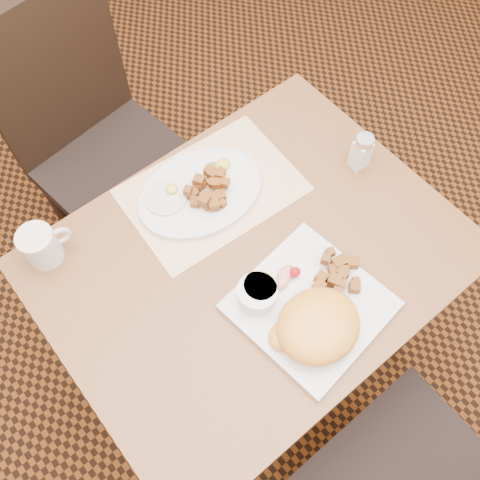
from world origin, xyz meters
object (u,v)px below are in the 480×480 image
plate_oval (201,193)px  coffee_mug (41,246)px  table (252,276)px  salt_shaker (361,151)px  plate_square (310,306)px  chair_far (96,137)px

plate_oval → coffee_mug: 0.37m
table → salt_shaker: 0.39m
salt_shaker → plate_oval: bearing=154.3°
table → plate_square: bearing=-84.5°
plate_square → salt_shaker: bearing=30.3°
chair_far → plate_square: size_ratio=3.46×
chair_far → coffee_mug: chair_far is taller
plate_oval → coffee_mug: (-0.36, 0.09, 0.03)m
coffee_mug → plate_oval: bearing=-13.9°
plate_oval → salt_shaker: salt_shaker is taller
chair_far → plate_oval: (0.05, -0.48, 0.22)m
chair_far → plate_square: 0.88m
table → plate_square: 0.21m
coffee_mug → table: bearing=-39.4°
chair_far → plate_square: bearing=86.5°
chair_far → coffee_mug: size_ratio=8.74×
salt_shaker → plate_square: bearing=-149.7°
chair_far → plate_oval: bearing=88.3°
plate_square → coffee_mug: coffee_mug is taller
chair_far → coffee_mug: (-0.31, -0.40, 0.26)m
table → salt_shaker: (0.36, 0.03, 0.16)m
plate_square → table: bearing=95.5°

